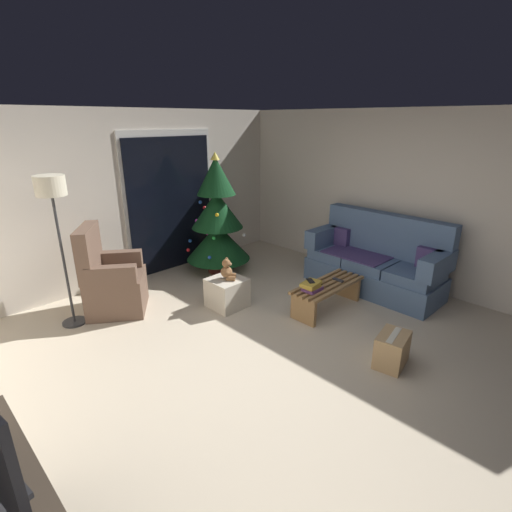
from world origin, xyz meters
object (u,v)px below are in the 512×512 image
remote_graphite (338,280)px  christmas_tree (217,221)px  ottoman (227,293)px  couch (376,262)px  coffee_table (327,292)px  teddy_bear_chestnut (227,270)px  cell_phone (310,281)px  book_stack (312,286)px  armchair (111,282)px  remote_black (318,282)px  floor_lamp (53,201)px  cardboard_box_taped_mid_floor (392,350)px

remote_graphite → christmas_tree: christmas_tree is taller
remote_graphite → ottoman: bearing=-41.2°
couch → ottoman: couch is taller
remote_graphite → couch: bearing=179.5°
coffee_table → teddy_bear_chestnut: size_ratio=3.86×
couch → christmas_tree: christmas_tree is taller
remote_graphite → cell_phone: cell_phone is taller
remote_graphite → book_stack: 0.49m
armchair → teddy_bear_chestnut: (1.12, -0.96, 0.11)m
coffee_table → ottoman: size_ratio=2.50×
remote_black → floor_lamp: floor_lamp is taller
book_stack → cardboard_box_taped_mid_floor: (-0.22, -1.19, -0.25)m
couch → floor_lamp: floor_lamp is taller
couch → remote_graphite: size_ratio=12.53×
book_stack → cardboard_box_taped_mid_floor: bearing=-100.3°
book_stack → cell_phone: cell_phone is taller
couch → remote_black: couch is taller
couch → remote_black: bearing=170.4°
teddy_bear_chestnut → cardboard_box_taped_mid_floor: size_ratio=0.66×
armchair → teddy_bear_chestnut: 1.48m
book_stack → couch: bearing=-4.9°
couch → armchair: size_ratio=1.73×
christmas_tree → armchair: size_ratio=1.68×
cell_phone → teddy_bear_chestnut: (-0.55, 0.92, 0.03)m
remote_graphite → floor_lamp: bearing=-33.7°
couch → armchair: armchair is taller
cell_phone → cardboard_box_taped_mid_floor: (-0.22, -1.21, -0.31)m
remote_graphite → armchair: bearing=-39.3°
remote_black → cardboard_box_taped_mid_floor: 1.35m
armchair → ottoman: bearing=-40.5°
book_stack → christmas_tree: 2.05m
remote_graphite → christmas_tree: bearing=-78.2°
christmas_tree → cardboard_box_taped_mid_floor: christmas_tree is taller
cell_phone → remote_black: bearing=44.2°
armchair → cardboard_box_taped_mid_floor: (1.44, -3.09, -0.23)m
couch → teddy_bear_chestnut: bearing=150.8°
coffee_table → remote_black: size_ratio=7.05×
remote_black → christmas_tree: size_ratio=0.08×
couch → teddy_bear_chestnut: (-1.90, 1.06, 0.11)m
cell_phone → ottoman: cell_phone is taller
remote_graphite → coffee_table: bearing=-10.0°
book_stack → teddy_bear_chestnut: teddy_bear_chestnut is taller
armchair → teddy_bear_chestnut: size_ratio=3.96×
remote_graphite → book_stack: size_ratio=0.57×
remote_graphite → floor_lamp: size_ratio=0.09×
coffee_table → remote_black: 0.18m
remote_black → ottoman: size_ratio=0.35×
christmas_tree → floor_lamp: bearing=-178.2°
coffee_table → ottoman: 1.31m
ottoman → coffee_table: bearing=-48.3°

